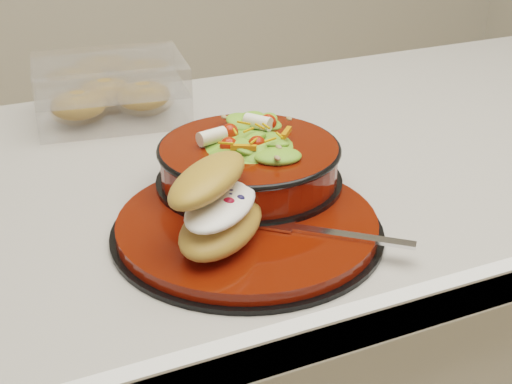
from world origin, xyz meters
name	(u,v)px	position (x,y,z in m)	size (l,w,h in m)	color
island_counter	(352,369)	(0.00, 0.00, 0.45)	(1.24, 0.74, 0.90)	silver
dinner_plate	(248,226)	(-0.28, -0.18, 0.91)	(0.31, 0.31, 0.02)	black
salad_bowl	(249,156)	(-0.24, -0.10, 0.96)	(0.23, 0.23, 0.10)	black
croissant	(219,205)	(-0.33, -0.21, 0.96)	(0.15, 0.17, 0.08)	#B98238
fork	(328,233)	(-0.21, -0.25, 0.92)	(0.14, 0.13, 0.00)	silver
pastry_box	(110,91)	(-0.33, 0.24, 0.94)	(0.25, 0.20, 0.09)	white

